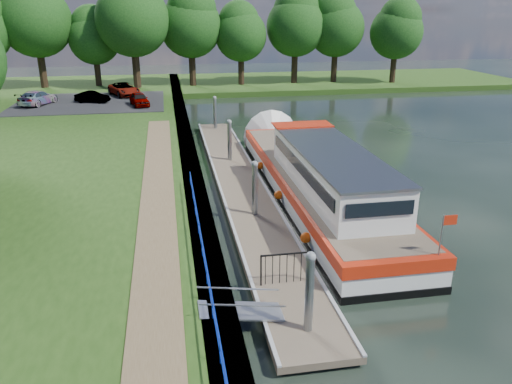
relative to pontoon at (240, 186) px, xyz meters
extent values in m
plane|color=black|center=(0.00, -13.00, -0.18)|extent=(160.00, 160.00, 0.00)
cube|color=#473D2D|center=(-2.55, 2.00, 0.20)|extent=(1.10, 90.00, 0.78)
cube|color=#203E11|center=(12.00, 39.00, 0.12)|extent=(60.00, 18.00, 0.60)
cube|color=brown|center=(-4.40, -5.00, 0.62)|extent=(1.60, 40.00, 0.05)
cube|color=black|center=(-11.00, 25.00, 0.62)|extent=(14.00, 12.00, 0.06)
cube|color=#0C2DBF|center=(-2.75, -10.00, 1.29)|extent=(0.04, 18.00, 0.04)
cube|color=#0C2DBF|center=(-2.75, -10.00, 0.94)|extent=(0.03, 18.00, 0.03)
cylinder|color=#0C2DBF|center=(-2.75, -15.00, 0.95)|extent=(0.04, 0.04, 0.72)
cylinder|color=#0C2DBF|center=(-2.75, -13.00, 0.95)|extent=(0.04, 0.04, 0.72)
cylinder|color=#0C2DBF|center=(-2.75, -11.00, 0.95)|extent=(0.04, 0.04, 0.72)
cylinder|color=#0C2DBF|center=(-2.75, -9.00, 0.95)|extent=(0.04, 0.04, 0.72)
cylinder|color=#0C2DBF|center=(-2.75, -7.00, 0.95)|extent=(0.04, 0.04, 0.72)
cylinder|color=#0C2DBF|center=(-2.75, -5.00, 0.95)|extent=(0.04, 0.04, 0.72)
cylinder|color=#0C2DBF|center=(-2.75, -3.00, 0.95)|extent=(0.04, 0.04, 0.72)
cylinder|color=#0C2DBF|center=(-2.75, -1.00, 0.95)|extent=(0.04, 0.04, 0.72)
cube|color=brown|center=(0.00, 0.00, 0.10)|extent=(2.50, 30.00, 0.24)
cube|color=#9EA0A3|center=(0.00, -12.00, -0.13)|extent=(2.30, 5.00, 0.30)
cube|color=#9EA0A3|center=(0.00, -4.00, -0.13)|extent=(2.30, 5.00, 0.30)
cube|color=#9EA0A3|center=(0.00, 4.00, -0.13)|extent=(2.30, 5.00, 0.30)
cube|color=#9EA0A3|center=(0.00, 12.00, -0.13)|extent=(2.30, 5.00, 0.30)
cube|color=#9EA0A3|center=(1.19, 0.00, 0.25)|extent=(0.12, 30.00, 0.06)
cube|color=#9EA0A3|center=(-1.19, 0.00, 0.25)|extent=(0.12, 30.00, 0.06)
cylinder|color=gray|center=(0.00, -13.50, 0.92)|extent=(0.26, 0.26, 3.40)
sphere|color=gray|center=(0.00, -13.50, 2.62)|extent=(0.30, 0.30, 0.30)
cylinder|color=gray|center=(0.00, -4.50, 0.92)|extent=(0.26, 0.26, 3.40)
sphere|color=gray|center=(0.00, -4.50, 2.62)|extent=(0.30, 0.30, 0.30)
cylinder|color=gray|center=(0.00, 4.50, 0.92)|extent=(0.26, 0.26, 3.40)
sphere|color=gray|center=(0.00, 4.50, 2.62)|extent=(0.30, 0.30, 0.30)
cylinder|color=gray|center=(0.00, 13.50, 0.92)|extent=(0.26, 0.26, 3.40)
sphere|color=gray|center=(0.00, 13.50, 2.62)|extent=(0.30, 0.30, 0.30)
cube|color=#A5A8AD|center=(-1.85, -12.50, 0.42)|extent=(2.58, 1.00, 0.43)
cube|color=#A5A8AD|center=(-1.85, -12.98, 0.92)|extent=(2.58, 0.04, 0.41)
cube|color=#A5A8AD|center=(-1.85, -12.02, 0.92)|extent=(2.58, 0.04, 0.41)
cube|color=black|center=(-0.90, -10.80, 0.80)|extent=(0.05, 0.05, 1.15)
cube|color=black|center=(0.90, -10.80, 0.80)|extent=(0.05, 0.05, 1.15)
cube|color=black|center=(0.00, -10.80, 1.34)|extent=(1.85, 0.05, 0.05)
cube|color=black|center=(-0.75, -10.80, 0.80)|extent=(0.02, 0.02, 1.10)
cube|color=black|center=(-0.50, -10.80, 0.80)|extent=(0.02, 0.02, 1.10)
cube|color=black|center=(-0.25, -10.80, 0.80)|extent=(0.02, 0.02, 1.10)
cube|color=black|center=(0.00, -10.80, 0.80)|extent=(0.02, 0.02, 1.10)
cube|color=black|center=(0.25, -10.80, 0.80)|extent=(0.02, 0.02, 1.10)
cube|color=black|center=(0.50, -10.80, 0.80)|extent=(0.02, 0.02, 1.10)
cube|color=black|center=(0.75, -10.80, 0.80)|extent=(0.02, 0.02, 1.10)
cube|color=black|center=(3.60, -1.90, -0.16)|extent=(4.00, 20.00, 0.55)
cube|color=silver|center=(3.60, -1.90, 0.44)|extent=(3.96, 19.90, 0.65)
cube|color=#B9230C|center=(3.60, -1.90, 1.00)|extent=(4.04, 20.00, 0.48)
cube|color=brown|center=(3.60, -1.90, 1.24)|extent=(3.68, 19.20, 0.04)
cone|color=silver|center=(3.60, 8.50, 0.37)|extent=(4.00, 1.50, 4.00)
cube|color=silver|center=(3.60, -4.40, 2.12)|extent=(3.00, 11.00, 1.75)
cube|color=gray|center=(3.60, -4.40, 3.04)|extent=(3.10, 11.20, 0.10)
cube|color=black|center=(2.08, -4.40, 2.37)|extent=(0.04, 10.00, 0.55)
cube|color=black|center=(5.12, -4.40, 2.37)|extent=(0.04, 10.00, 0.55)
cube|color=black|center=(3.60, 1.15, 2.37)|extent=(2.60, 0.04, 0.55)
cube|color=black|center=(3.60, -9.95, 2.37)|extent=(2.60, 0.04, 0.55)
cube|color=#B9230C|center=(3.60, 0.80, 3.12)|extent=(3.20, 1.60, 0.06)
cylinder|color=gray|center=(5.10, -11.60, 1.97)|extent=(0.05, 0.05, 1.50)
cube|color=#B9230C|center=(5.35, -11.60, 2.52)|extent=(0.50, 0.02, 0.35)
sphere|color=#FF5C0E|center=(1.48, -7.90, 0.47)|extent=(0.44, 0.44, 0.44)
sphere|color=#FF5C0E|center=(1.48, -2.90, 0.47)|extent=(0.44, 0.44, 0.44)
sphere|color=#FF5C0E|center=(1.48, 2.10, 0.47)|extent=(0.44, 0.44, 0.44)
imported|color=#594C47|center=(2.40, -8.72, 2.12)|extent=(0.42, 0.63, 1.72)
cylinder|color=#332316|center=(-17.49, 36.36, 2.52)|extent=(0.83, 0.83, 4.21)
sphere|color=#133A11|center=(-17.49, 36.36, 7.90)|extent=(7.95, 7.95, 7.95)
sphere|color=#133A11|center=(-17.71, 36.47, 9.89)|extent=(6.31, 6.31, 6.31)
cylinder|color=#332316|center=(-11.50, 36.87, 1.97)|extent=(0.70, 0.70, 3.10)
sphere|color=#133A11|center=(-11.50, 36.87, 5.92)|extent=(5.85, 5.85, 5.85)
sphere|color=#133A11|center=(-11.67, 37.04, 7.39)|extent=(4.65, 4.65, 4.65)
cylinder|color=#332316|center=(-6.89, 34.36, 2.56)|extent=(0.84, 0.84, 4.29)
sphere|color=#133A11|center=(-6.89, 34.36, 8.04)|extent=(8.10, 8.10, 8.10)
sphere|color=#133A11|center=(-6.84, 34.51, 10.07)|extent=(6.44, 6.44, 6.44)
cylinder|color=#332316|center=(-0.41, 36.36, 2.33)|extent=(0.79, 0.79, 3.83)
sphere|color=#133A11|center=(-0.41, 36.36, 7.23)|extent=(7.24, 7.24, 7.24)
sphere|color=#133A11|center=(-0.22, 36.13, 9.04)|extent=(5.75, 5.75, 5.75)
cylinder|color=#332316|center=(5.49, 36.09, 2.05)|extent=(0.72, 0.72, 3.26)
sphere|color=#133A11|center=(5.49, 36.09, 6.21)|extent=(6.16, 6.16, 6.16)
sphere|color=#133A11|center=(5.30, 36.34, 7.75)|extent=(4.89, 4.89, 4.89)
cylinder|color=#332316|center=(12.25, 36.38, 2.30)|extent=(0.78, 0.78, 3.77)
sphere|color=#133A11|center=(12.25, 36.38, 7.12)|extent=(7.13, 7.13, 7.13)
sphere|color=#133A11|center=(12.38, 36.62, 8.91)|extent=(5.66, 5.66, 5.66)
cylinder|color=#332316|center=(17.42, 36.40, 2.24)|extent=(0.77, 0.77, 3.65)
sphere|color=#133A11|center=(17.42, 36.40, 6.90)|extent=(6.89, 6.89, 6.89)
sphere|color=#133A11|center=(17.07, 36.41, 8.63)|extent=(5.47, 5.47, 5.47)
cylinder|color=#332316|center=(24.52, 34.52, 2.12)|extent=(0.74, 0.74, 3.41)
sphere|color=#133A11|center=(24.52, 34.52, 6.47)|extent=(6.43, 6.43, 6.43)
sphere|color=#133A11|center=(24.75, 34.30, 8.08)|extent=(5.11, 5.11, 5.11)
imported|color=#999999|center=(-6.20, 22.21, 1.26)|extent=(2.18, 3.78, 1.21)
imported|color=#999999|center=(-10.73, 24.75, 1.19)|extent=(3.43, 2.17, 1.07)
imported|color=#999999|center=(-15.61, 24.40, 1.31)|extent=(3.36, 4.93, 1.33)
imported|color=#999999|center=(-7.97, 28.34, 1.31)|extent=(3.86, 5.22, 1.32)
camera|label=1|loc=(-3.69, -25.45, 9.10)|focal=35.00mm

